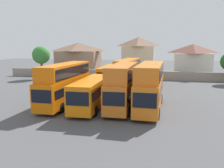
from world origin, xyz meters
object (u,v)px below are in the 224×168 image
(house_terrace_left, at_px, (79,58))
(tree_left_of_lot, at_px, (41,55))
(bus_2, at_px, (92,92))
(house_terrace_right, at_px, (192,60))
(bus_7, at_px, (145,76))
(house_terrace_centre, at_px, (138,56))
(bus_4, at_px, (150,84))
(bus_1, at_px, (65,82))
(bus_5, at_px, (110,75))
(bus_3, at_px, (123,84))
(bus_6, at_px, (128,72))

(house_terrace_left, relative_size, tree_left_of_lot, 1.51)
(bus_2, xyz_separation_m, house_terrace_right, (14.18, 31.45, 1.84))
(bus_7, xyz_separation_m, house_terrace_centre, (-2.98, 17.56, 2.58))
(bus_4, height_order, tree_left_of_lot, tree_left_of_lot)
(bus_1, bearing_deg, bus_7, 149.13)
(bus_4, height_order, house_terrace_centre, house_terrace_centre)
(bus_4, relative_size, bus_5, 1.08)
(bus_1, height_order, bus_3, bus_3)
(bus_6, bearing_deg, house_terrace_right, 148.77)
(bus_3, height_order, bus_6, bus_3)
(bus_4, bearing_deg, house_terrace_left, -145.96)
(house_terrace_left, xyz_separation_m, house_terrace_right, (26.84, 0.57, -0.17))
(bus_2, xyz_separation_m, bus_5, (-0.95, 14.00, 0.14))
(bus_1, relative_size, bus_7, 1.06)
(bus_2, distance_m, bus_5, 14.03)
(bus_4, relative_size, house_terrace_centre, 1.23)
(house_terrace_centre, height_order, tree_left_of_lot, house_terrace_centre)
(bus_2, height_order, house_terrace_centre, house_terrace_centre)
(bus_1, height_order, bus_7, bus_1)
(bus_5, bearing_deg, house_terrace_centre, 169.19)
(bus_3, height_order, house_terrace_centre, house_terrace_centre)
(bus_3, xyz_separation_m, tree_left_of_lot, (-20.89, 20.56, 2.14))
(bus_3, relative_size, bus_6, 0.89)
(house_terrace_left, bearing_deg, bus_4, -57.63)
(bus_2, height_order, house_terrace_left, house_terrace_left)
(bus_1, bearing_deg, bus_6, 159.14)
(bus_7, height_order, tree_left_of_lot, tree_left_of_lot)
(bus_1, bearing_deg, house_terrace_right, 151.44)
(bus_5, bearing_deg, house_terrace_right, 137.62)
(bus_6, bearing_deg, bus_2, -3.71)
(house_terrace_right, bearing_deg, bus_5, -130.92)
(bus_3, bearing_deg, house_terrace_left, -152.27)
(house_terrace_centre, bearing_deg, bus_7, -80.38)
(bus_6, bearing_deg, bus_7, 92.86)
(bus_4, bearing_deg, bus_2, -82.55)
(bus_4, bearing_deg, bus_3, -87.23)
(bus_2, relative_size, bus_6, 0.91)
(bus_1, relative_size, house_terrace_centre, 1.25)
(bus_4, distance_m, bus_7, 13.70)
(bus_2, relative_size, tree_left_of_lot, 1.53)
(bus_1, relative_size, house_terrace_left, 1.08)
(bus_1, xyz_separation_m, bus_5, (2.63, 13.21, -0.75))
(bus_6, relative_size, house_terrace_right, 1.41)
(bus_5, bearing_deg, bus_7, 90.96)
(bus_5, height_order, bus_7, bus_5)
(bus_2, relative_size, house_terrace_centre, 1.17)
(house_terrace_right, relative_size, tree_left_of_lot, 1.19)
(bus_2, xyz_separation_m, bus_4, (6.49, 0.66, 0.98))
(bus_4, xyz_separation_m, tree_left_of_lot, (-23.96, 20.50, 2.07))
(bus_3, distance_m, house_terrace_right, 32.68)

